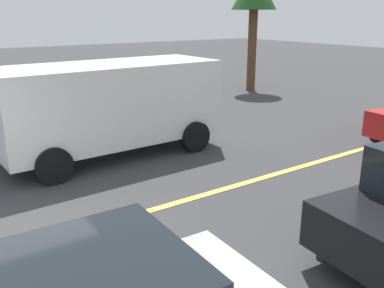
# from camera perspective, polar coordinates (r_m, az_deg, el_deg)

# --- Properties ---
(lane_marking_centre) EXTENTS (28.00, 0.16, 0.01)m
(lane_marking_centre) POSITION_cam_1_polar(r_m,az_deg,el_deg) (7.62, -3.54, -8.39)
(lane_marking_centre) COLOR #E0D14C
(white_van) EXTENTS (5.25, 2.38, 2.20)m
(white_van) POSITION_cam_1_polar(r_m,az_deg,el_deg) (10.20, -10.96, 5.45)
(white_van) COLOR white
(white_van) RESTS_ON ground_plane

